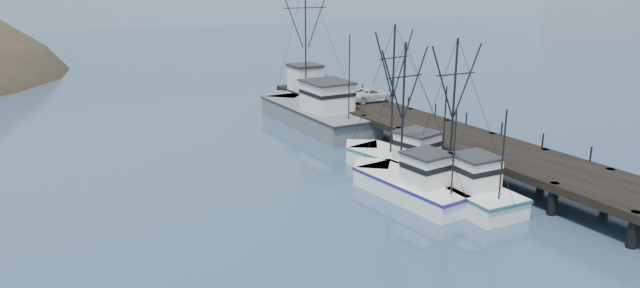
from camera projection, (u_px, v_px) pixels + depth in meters
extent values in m
plane|color=navy|center=(410.00, 268.00, 27.64)|extent=(400.00, 400.00, 0.00)
cube|color=black|center=(424.00, 127.00, 47.17)|extent=(6.00, 44.00, 0.50)
cylinder|color=black|center=(634.00, 230.00, 29.44)|extent=(0.56, 0.56, 2.00)
cylinder|color=black|center=(553.00, 199.00, 33.62)|extent=(0.56, 0.56, 2.00)
cylinder|color=black|center=(608.00, 184.00, 36.09)|extent=(0.56, 0.56, 2.00)
cylinder|color=black|center=(490.00, 175.00, 37.79)|extent=(0.56, 0.56, 2.00)
cylinder|color=black|center=(543.00, 163.00, 40.26)|extent=(0.56, 0.56, 2.00)
cylinder|color=black|center=(439.00, 155.00, 41.97)|extent=(0.56, 0.56, 2.00)
cylinder|color=black|center=(491.00, 146.00, 44.44)|extent=(0.56, 0.56, 2.00)
cylinder|color=black|center=(398.00, 139.00, 46.14)|extent=(0.56, 0.56, 2.00)
cylinder|color=black|center=(447.00, 131.00, 48.61)|extent=(0.56, 0.56, 2.00)
cylinder|color=black|center=(364.00, 126.00, 50.32)|extent=(0.56, 0.56, 2.00)
cylinder|color=black|center=(410.00, 119.00, 52.79)|extent=(0.56, 0.56, 2.00)
cylinder|color=black|center=(335.00, 115.00, 54.49)|extent=(0.56, 0.56, 2.00)
cylinder|color=black|center=(379.00, 109.00, 56.96)|extent=(0.56, 0.56, 2.00)
cylinder|color=black|center=(310.00, 105.00, 58.67)|extent=(0.56, 0.56, 2.00)
cylinder|color=black|center=(352.00, 100.00, 61.14)|extent=(0.56, 0.56, 2.00)
cylinder|color=black|center=(288.00, 97.00, 62.84)|extent=(0.56, 0.56, 2.00)
cylinder|color=black|center=(328.00, 93.00, 65.32)|extent=(0.56, 0.56, 2.00)
cube|color=#9EB2C6|center=(88.00, 26.00, 174.35)|extent=(360.00, 40.00, 26.00)
cube|color=white|center=(461.00, 194.00, 35.90)|extent=(3.68, 8.49, 1.60)
cube|color=white|center=(421.00, 175.00, 39.48)|extent=(3.25, 3.25, 1.60)
cube|color=#185B62|center=(462.00, 184.00, 35.71)|extent=(3.76, 8.71, 0.18)
cube|color=silver|center=(475.00, 173.00, 34.50)|extent=(2.39, 2.47, 1.90)
cube|color=#26262B|center=(476.00, 156.00, 34.22)|extent=(2.60, 2.69, 0.16)
cylinder|color=black|center=(453.00, 109.00, 35.56)|extent=(0.14, 0.14, 8.82)
cylinder|color=black|center=(503.00, 155.00, 32.20)|extent=(0.10, 0.10, 5.29)
cube|color=white|center=(413.00, 191.00, 36.37)|extent=(3.98, 8.47, 1.60)
cube|color=white|center=(372.00, 174.00, 39.63)|extent=(3.31, 3.31, 1.60)
cube|color=navy|center=(414.00, 181.00, 36.18)|extent=(4.06, 8.69, 0.18)
cube|color=silver|center=(426.00, 170.00, 35.05)|extent=(2.50, 2.50, 1.90)
cube|color=#26262B|center=(427.00, 154.00, 34.76)|extent=(2.72, 2.73, 0.16)
cylinder|color=black|center=(403.00, 110.00, 35.97)|extent=(0.14, 0.14, 8.54)
cylinder|color=black|center=(454.00, 153.00, 32.93)|extent=(0.10, 0.10, 5.12)
cube|color=white|center=(404.00, 167.00, 41.19)|extent=(4.97, 9.13, 1.60)
cube|color=white|center=(361.00, 153.00, 44.32)|extent=(3.26, 3.26, 1.60)
cube|color=#1C7169|center=(404.00, 157.00, 40.99)|extent=(5.07, 9.36, 0.18)
cube|color=silver|center=(417.00, 147.00, 39.90)|extent=(2.76, 2.85, 1.90)
cube|color=#26262B|center=(418.00, 132.00, 39.61)|extent=(3.00, 3.11, 0.16)
cylinder|color=black|center=(393.00, 90.00, 40.65)|extent=(0.14, 0.14, 9.24)
cylinder|color=black|center=(444.00, 127.00, 37.79)|extent=(0.10, 0.10, 5.54)
cube|color=slate|center=(317.00, 118.00, 54.37)|extent=(5.13, 14.60, 2.20)
cube|color=slate|center=(284.00, 104.00, 60.48)|extent=(5.06, 5.06, 2.20)
cube|color=black|center=(317.00, 108.00, 54.09)|extent=(5.23, 14.98, 0.18)
cube|color=silver|center=(327.00, 97.00, 52.14)|extent=(3.56, 4.13, 2.60)
cube|color=#26262B|center=(327.00, 82.00, 51.76)|extent=(3.87, 4.50, 0.16)
cylinder|color=black|center=(306.00, 40.00, 54.27)|extent=(0.14, 0.14, 12.10)
cylinder|color=black|center=(349.00, 77.00, 48.37)|extent=(0.10, 0.10, 7.26)
cube|color=silver|center=(305.00, 79.00, 61.07)|extent=(2.80, 3.00, 2.50)
cube|color=#26262B|center=(305.00, 66.00, 60.69)|extent=(3.00, 3.20, 0.30)
imported|color=silver|center=(372.00, 94.00, 55.69)|extent=(4.96, 2.51, 1.34)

